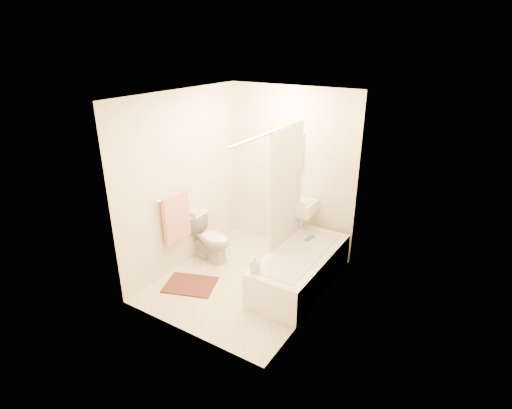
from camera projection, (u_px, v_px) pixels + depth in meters
The scene contains 17 objects.
floor at pixel (246, 280), 5.32m from camera, with size 2.40×2.40×0.00m, color beige.
ceiling at pixel (244, 95), 4.40m from camera, with size 2.40×2.40×0.00m, color white.
wall_back at pixel (291, 171), 5.80m from camera, with size 2.00×0.02×2.40m, color beige.
wall_left at pixel (183, 182), 5.35m from camera, with size 0.02×2.40×2.40m, color beige.
wall_right at pixel (321, 214), 4.37m from camera, with size 0.02×2.40×2.40m, color beige.
mirror at pixel (291, 151), 5.67m from camera, with size 0.40×0.03×0.55m, color white.
curtain_rod at pixel (272, 132), 4.48m from camera, with size 0.03×0.03×1.70m, color silver.
shower_curtain at pixel (286, 187), 5.09m from camera, with size 0.04×0.80×1.55m, color silver.
towel_bar at pixel (173, 195), 5.17m from camera, with size 0.02×0.02×0.60m, color silver.
towel at pixel (177, 218), 5.28m from camera, with size 0.06×0.45×0.66m, color #CC7266.
toilet_paper at pixel (195, 214), 5.60m from camera, with size 0.12×0.12×0.11m, color white.
toilet at pixel (210, 238), 5.72m from camera, with size 0.38×0.67×0.66m, color white.
sink at pixel (297, 225), 5.78m from camera, with size 0.48×0.38×0.94m, color white, non-canonical shape.
bathtub at pixel (300, 268), 5.15m from camera, with size 0.71×1.63×0.46m, color white, non-canonical shape.
bath_mat at pixel (190, 285), 5.19m from camera, with size 0.63×0.47×0.02m, color #4C281B.
soap_bottle at pixel (255, 264), 4.62m from camera, with size 0.09×0.10×0.21m, color white.
scrub_brush at pixel (309, 238), 5.40m from camera, with size 0.05×0.18×0.04m, color green.
Camera 1 is at (2.51, -3.76, 2.97)m, focal length 28.00 mm.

